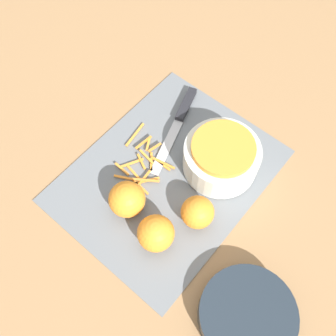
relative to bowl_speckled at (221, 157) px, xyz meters
The scene contains 9 objects.
ground_plane 0.13m from the bowl_speckled, 38.96° to the right, with size 4.00×4.00×0.00m, color #9E754C.
cutting_board 0.13m from the bowl_speckled, 38.96° to the right, with size 0.47×0.37×0.01m.
bowl_speckled is the anchor object (origin of this frame).
bowl_dark 0.32m from the bowl_speckled, 45.29° to the left, with size 0.18×0.18×0.05m.
knife 0.16m from the bowl_speckled, 108.51° to the right, with size 0.25×0.10×0.02m.
orange_left 0.22m from the bowl_speckled, 23.44° to the right, with size 0.08×0.08×0.08m.
orange_right 0.22m from the bowl_speckled, ahead, with size 0.07×0.07×0.07m.
orange_back 0.14m from the bowl_speckled, 16.27° to the left, with size 0.07×0.07×0.07m.
peel_pile 0.18m from the bowl_speckled, 50.56° to the right, with size 0.15×0.14×0.01m.
Camera 1 is at (0.30, 0.26, 0.78)m, focal length 42.00 mm.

